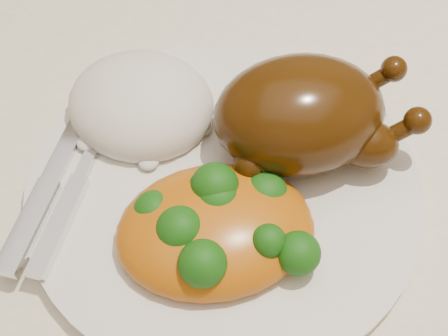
# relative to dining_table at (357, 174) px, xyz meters

# --- Properties ---
(dining_table) EXTENTS (1.60, 0.90, 0.76)m
(dining_table) POSITION_rel_dining_table_xyz_m (0.00, 0.00, 0.00)
(dining_table) COLOR brown
(dining_table) RESTS_ON floor
(tablecloth) EXTENTS (1.73, 1.03, 0.18)m
(tablecloth) POSITION_rel_dining_table_xyz_m (0.00, 0.00, 0.07)
(tablecloth) COLOR white
(tablecloth) RESTS_ON dining_table
(dinner_plate) EXTENTS (0.37, 0.37, 0.01)m
(dinner_plate) POSITION_rel_dining_table_xyz_m (-0.12, -0.12, 0.11)
(dinner_plate) COLOR white
(dinner_plate) RESTS_ON tablecloth
(roast_chicken) EXTENTS (0.18, 0.15, 0.09)m
(roast_chicken) POSITION_rel_dining_table_xyz_m (-0.06, -0.07, 0.16)
(roast_chicken) COLOR #402106
(roast_chicken) RESTS_ON dinner_plate
(rice_mound) EXTENTS (0.14, 0.13, 0.07)m
(rice_mound) POSITION_rel_dining_table_xyz_m (-0.20, -0.06, 0.13)
(rice_mound) COLOR white
(rice_mound) RESTS_ON dinner_plate
(mac_and_cheese) EXTENTS (0.18, 0.16, 0.06)m
(mac_and_cheese) POSITION_rel_dining_table_xyz_m (-0.11, -0.16, 0.13)
(mac_and_cheese) COLOR #C6570C
(mac_and_cheese) RESTS_ON dinner_plate
(cutlery) EXTENTS (0.04, 0.20, 0.01)m
(cutlery) POSITION_rel_dining_table_xyz_m (-0.24, -0.16, 0.12)
(cutlery) COLOR silver
(cutlery) RESTS_ON dinner_plate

